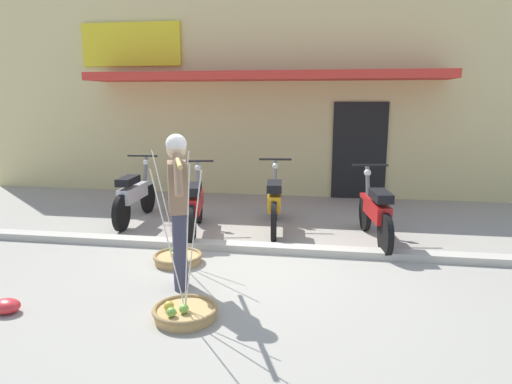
% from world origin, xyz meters
% --- Properties ---
extents(ground_plane, '(90.00, 90.00, 0.00)m').
position_xyz_m(ground_plane, '(0.00, 0.00, 0.00)').
color(ground_plane, '#9E998C').
extents(sidewalk_curb, '(20.00, 0.24, 0.10)m').
position_xyz_m(sidewalk_curb, '(0.00, 0.70, 0.05)').
color(sidewalk_curb, '#BAB4A5').
rests_on(sidewalk_curb, ground).
extents(fruit_vendor, '(0.60, 1.44, 1.70)m').
position_xyz_m(fruit_vendor, '(-0.49, -0.63, 0.98)').
color(fruit_vendor, '#38384C').
rests_on(fruit_vendor, ground).
extents(fruit_basket_left_side, '(0.63, 0.63, 1.45)m').
position_xyz_m(fruit_basket_left_side, '(-0.77, 0.09, 0.07)').
color(fruit_basket_left_side, tan).
rests_on(fruit_basket_left_side, ground).
extents(fruit_basket_right_side, '(0.63, 0.63, 1.45)m').
position_xyz_m(fruit_basket_right_side, '(-0.22, -1.35, 0.08)').
color(fruit_basket_right_side, tan).
rests_on(fruit_basket_right_side, ground).
extents(motorcycle_nearest_shop, '(0.54, 1.82, 1.09)m').
position_xyz_m(motorcycle_nearest_shop, '(-2.14, 1.90, 0.45)').
color(motorcycle_nearest_shop, black).
rests_on(motorcycle_nearest_shop, ground).
extents(motorcycle_second_in_row, '(0.58, 1.80, 1.09)m').
position_xyz_m(motorcycle_second_in_row, '(-0.93, 1.39, 0.45)').
color(motorcycle_second_in_row, black).
rests_on(motorcycle_second_in_row, ground).
extents(motorcycle_third_in_row, '(0.54, 1.82, 1.09)m').
position_xyz_m(motorcycle_third_in_row, '(0.26, 1.80, 0.45)').
color(motorcycle_third_in_row, black).
rests_on(motorcycle_third_in_row, ground).
extents(motorcycle_end_of_row, '(0.54, 1.81, 1.09)m').
position_xyz_m(motorcycle_end_of_row, '(1.77, 1.35, 0.45)').
color(motorcycle_end_of_row, black).
rests_on(motorcycle_end_of_row, ground).
extents(storefront_building, '(13.00, 6.00, 4.20)m').
position_xyz_m(storefront_building, '(-0.25, 6.93, 2.10)').
color(storefront_building, '#DBC684').
rests_on(storefront_building, ground).
extents(plastic_litter_bag, '(0.28, 0.22, 0.14)m').
position_xyz_m(plastic_litter_bag, '(-1.97, -1.51, 0.07)').
color(plastic_litter_bag, red).
rests_on(plastic_litter_bag, ground).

